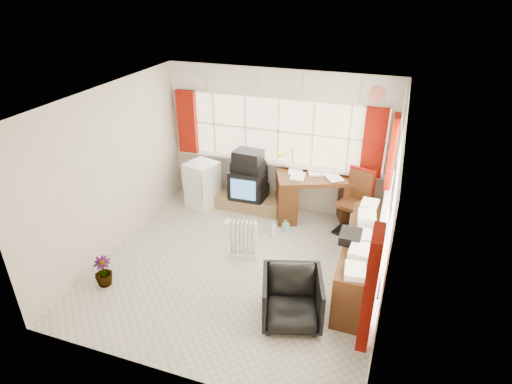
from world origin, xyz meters
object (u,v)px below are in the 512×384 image
mini_fridge (203,185)px  tv_bench (244,201)px  radiator (243,243)px  desk_lamp (293,154)px  crt_tv (248,183)px  task_chair (357,199)px  office_chair (292,299)px  desk (317,194)px  credenza (362,260)px

mini_fridge → tv_bench: bearing=13.5°
radiator → mini_fridge: bearing=134.6°
desk_lamp → crt_tv: desk_lamp is taller
task_chair → office_chair: 2.44m
desk_lamp → desk: bearing=-14.5°
desk → tv_bench: (-1.33, -0.08, -0.32)m
credenza → task_chair: bearing=100.6°
task_chair → mini_fridge: 2.76m
desk → desk_lamp: desk_lamp is taller
credenza → mini_fridge: size_ratio=2.37×
desk → desk_lamp: (-0.50, 0.13, 0.64)m
tv_bench → radiator: bearing=-70.2°
office_chair → tv_bench: 2.97m
desk_lamp → crt_tv: (-0.74, -0.24, -0.57)m
mini_fridge → office_chair: bearing=-45.4°
desk_lamp → credenza: desk_lamp is taller
credenza → crt_tv: (-2.19, 1.49, 0.12)m
desk → radiator: desk is taller
radiator → tv_bench: bearing=109.8°
credenza → tv_bench: credenza is taller
office_chair → tv_bench: size_ratio=0.53×
radiator → tv_bench: (-0.53, 1.47, -0.13)m
crt_tv → desk_lamp: bearing=18.0°
desk_lamp → radiator: size_ratio=0.64×
mini_fridge → radiator: bearing=-45.4°
task_chair → tv_bench: task_chair is taller
desk → credenza: (0.95, -1.60, -0.05)m
task_chair → mini_fridge: (-2.76, -0.05, -0.16)m
mini_fridge → task_chair: bearing=1.1°
task_chair → crt_tv: (-1.93, 0.10, -0.06)m
radiator → mini_fridge: 1.82m
tv_bench → crt_tv: (0.09, -0.03, 0.39)m
desk → office_chair: desk is taller
desk → office_chair: size_ratio=2.11×
desk → crt_tv: (-1.24, -0.11, 0.07)m
desk → crt_tv: bearing=-174.9°
desk → credenza: bearing=-59.4°
tv_bench → mini_fridge: 0.82m
office_chair → task_chair: bearing=62.5°
office_chair → mini_fridge: size_ratio=0.87×
desk_lamp → credenza: (1.45, -1.73, -0.69)m
task_chair → desk: bearing=163.3°
task_chair → radiator: size_ratio=1.74×
office_chair → credenza: bearing=37.5°
radiator → crt_tv: crt_tv is taller
desk_lamp → credenza: bearing=-50.0°
office_chair → desk_lamp: bearing=88.3°
radiator → credenza: 1.76m
desk → radiator: size_ratio=2.48×
desk_lamp → tv_bench: 1.28m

